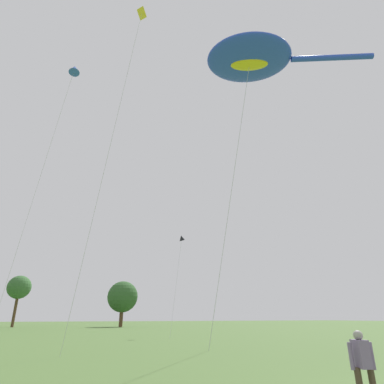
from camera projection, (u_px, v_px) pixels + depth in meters
big_show_kite at (251, 59)px, 23.33m from camera, size 11.47×7.70×19.46m
person_short_left at (363, 363)px, 6.34m from camera, size 0.47×0.40×1.38m
small_kite_delta_white at (182, 238)px, 34.10m from camera, size 2.97×4.12×9.76m
small_kite_diamond_red at (74, 70)px, 25.87m from camera, size 2.78×2.05×20.49m
small_kite_stunt_black at (135, 43)px, 19.67m from camera, size 2.33×2.46×19.72m
tree_oak_left at (19, 288)px, 59.67m from camera, size 4.13×4.13×8.85m
tree_shrub_far at (123, 297)px, 61.18m from camera, size 5.60×5.60×8.05m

